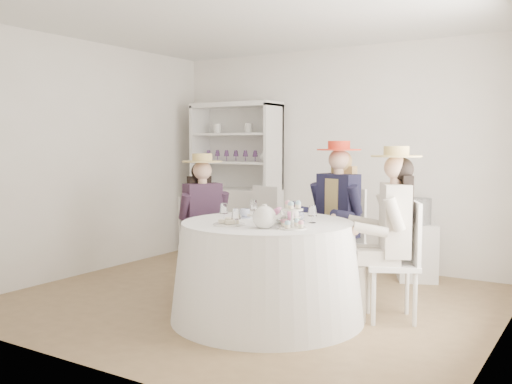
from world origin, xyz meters
The scene contains 23 objects.
ground centered at (0.00, 0.00, 0.00)m, with size 4.50×4.50×0.00m, color brown.
ceiling centered at (0.00, 0.00, 2.70)m, with size 4.50×4.50×0.00m, color white.
wall_back centered at (0.00, 2.00, 1.35)m, with size 4.50×4.50×0.00m, color white.
wall_front centered at (0.00, -2.00, 1.35)m, with size 4.50×4.50×0.00m, color white.
wall_left centered at (-2.25, 0.00, 1.35)m, with size 4.50×4.50×0.00m, color white.
wall_right centered at (2.25, 0.00, 1.35)m, with size 4.50×4.50×0.00m, color white.
tea_table centered at (0.43, -0.41, 0.42)m, with size 1.68×1.68×0.85m.
hutch centered at (-1.33, 1.74, 0.73)m, with size 1.33×0.76×2.06m.
side_table centered at (1.14, 1.66, 0.32)m, with size 0.41×0.41×0.63m, color silver.
hatbox centered at (1.14, 1.66, 0.78)m, with size 0.28×0.28×0.28m, color black.
guest_left centered at (-0.56, -0.01, 0.80)m, with size 0.61×0.55×1.42m.
guest_mid centered at (0.62, 0.64, 0.88)m, with size 0.58×0.62×1.55m.
guest_right centered at (1.36, 0.11, 0.85)m, with size 0.64×0.58×1.50m.
spare_chair centered at (-0.65, 1.48, 0.54)m, with size 0.47×0.47×1.00m.
teacup_a centered at (0.14, -0.32, 0.89)m, with size 0.09×0.09×0.07m, color white.
teacup_b centered at (0.37, -0.10, 0.88)m, with size 0.07×0.07×0.07m, color white.
teacup_c centered at (0.67, -0.27, 0.89)m, with size 0.10×0.10×0.08m, color white.
flower_bowl centered at (0.64, -0.43, 0.88)m, with size 0.23×0.23×0.06m, color white.
flower_arrangement centered at (0.65, -0.49, 0.95)m, with size 0.20×0.20×0.07m.
table_teapot centered at (0.61, -0.74, 0.94)m, with size 0.27×0.19×0.20m.
sandwich_plate centered at (0.27, -0.75, 0.87)m, with size 0.26×0.26×0.06m.
cupcake_stand centered at (0.81, -0.65, 0.93)m, with size 0.23×0.23×0.22m.
stemware_set centered at (0.43, -0.41, 0.93)m, with size 0.81×0.85×0.15m.
Camera 1 is at (2.94, -4.59, 1.53)m, focal length 40.00 mm.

